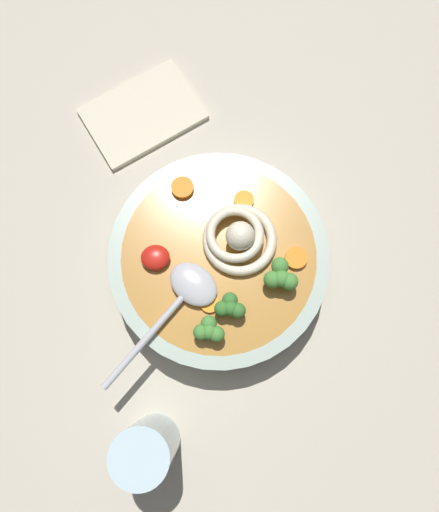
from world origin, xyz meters
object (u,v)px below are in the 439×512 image
at_px(soup_bowl, 220,261).
at_px(folded_napkin, 143,114).
at_px(soup_spoon, 186,294).
at_px(drinking_glass, 148,448).
at_px(noodle_pile, 239,237).

distance_m(soup_bowl, folded_napkin, 0.24).
height_order(soup_spoon, drinking_glass, drinking_glass).
relative_size(soup_bowl, drinking_glass, 2.15).
bearing_deg(folded_napkin, noodle_pile, 120.08).
xyz_separation_m(noodle_pile, drinking_glass, (0.11, 0.22, -0.01)).
distance_m(noodle_pile, drinking_glass, 0.25).
height_order(noodle_pile, folded_napkin, noodle_pile).
bearing_deg(folded_napkin, soup_spoon, 101.20).
relative_size(noodle_pile, soup_spoon, 0.65).
height_order(soup_bowl, soup_spoon, soup_spoon).
distance_m(soup_bowl, soup_spoon, 0.07).
bearing_deg(noodle_pile, drinking_glass, 63.52).
bearing_deg(drinking_glass, folded_napkin, -89.40).
xyz_separation_m(noodle_pile, soup_spoon, (0.06, 0.06, -0.00)).
xyz_separation_m(soup_spoon, folded_napkin, (0.05, -0.26, -0.06)).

